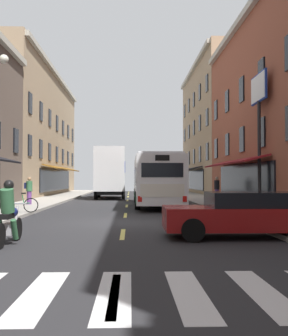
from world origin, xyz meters
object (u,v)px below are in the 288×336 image
Objects in this scene: pedestrian_mid at (217,189)px; motorcycle_rider at (9,217)px; billboard_sign at (259,108)px; bicycle_near at (19,205)px; box_truck at (110,173)px; pedestrian_near at (29,190)px; sedan_mid at (113,188)px; sedan_near at (249,214)px; transit_bus at (156,180)px.

motorcycle_rider is at bearing -26.79° from pedestrian_mid.
motorcycle_rider is (-9.94, -10.89, -4.75)m from billboard_sign.
pedestrian_mid is (11.05, 9.31, 0.50)m from bicycle_near.
motorcycle_rider is at bearing -93.34° from box_truck.
box_truck reaches higher than pedestrian_near.
bicycle_near is at bearing 103.22° from motorcycle_rider.
pedestrian_near is at bearing 101.75° from motorcycle_rider.
box_truck is at bearing 86.66° from motorcycle_rider.
sedan_mid is 34.63m from motorcycle_rider.
billboard_sign is 8.15m from pedestrian_mid.
sedan_near is 2.85× the size of pedestrian_mid.
transit_bus reaches higher than sedan_mid.
bicycle_near is at bearing -101.97° from box_truck.
sedan_mid is 20.59m from pedestrian_near.
transit_bus is at bearing 97.50° from sedan_near.
pedestrian_near is (-9.54, 13.34, 0.33)m from sedan_near.
motorcycle_rider is at bearing -76.78° from bicycle_near.
box_truck is at bearing 109.61° from transit_bus.
sedan_near is at bearing -80.92° from sedan_mid.
pedestrian_mid is at bearing -64.96° from sedan_mid.
transit_bus is (-5.25, 4.19, -3.84)m from billboard_sign.
billboard_sign is at bearing -69.71° from sedan_mid.
sedan_near is 2.82× the size of bicycle_near.
pedestrian_mid is (7.68, -6.61, -1.13)m from box_truck.
sedan_near is 33.93m from sedan_mid.
sedan_mid is at bearing 91.34° from box_truck.
billboard_sign reaches higher than bicycle_near.
box_truck is 23.77m from sedan_near.
billboard_sign is 1.51× the size of sedan_mid.
sedan_mid is 2.80× the size of pedestrian_mid.
bicycle_near is at bearing -49.43° from pedestrian_mid.
motorcycle_rider is at bearing 46.10° from pedestrian_near.
sedan_near is 2.32× the size of motorcycle_rider.
pedestrian_near is (-12.95, 3.56, -4.45)m from billboard_sign.
pedestrian_mid is (7.92, -16.95, 0.30)m from sedan_mid.
sedan_near is at bearing -82.50° from transit_bus.
transit_bus reaches higher than bicycle_near.
bicycle_near is at bearing -134.64° from transit_bus.
sedan_mid is at bearing -157.36° from pedestrian_near.
pedestrian_mid is at bearing 97.15° from billboard_sign.
pedestrian_near is (-4.18, -20.16, 0.30)m from sedan_mid.
motorcycle_rider is 1.26× the size of pedestrian_near.
pedestrian_near is (-7.69, -0.63, -0.61)m from transit_bus.
box_truck reaches higher than bicycle_near.
billboard_sign is 14.15m from pedestrian_near.
sedan_mid is (-5.36, 33.51, 0.03)m from sedan_near.
sedan_mid is 2.77× the size of bicycle_near.
transit_bus is 19.87m from sedan_mid.
motorcycle_rider is at bearing -91.94° from sedan_mid.
bicycle_near is (-1.96, 8.35, -0.21)m from motorcycle_rider.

